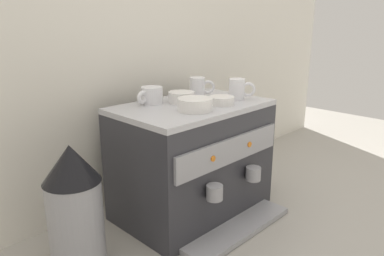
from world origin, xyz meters
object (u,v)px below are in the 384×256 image
Objects in this scene: ceramic_bowl_1 at (182,97)px; ceramic_bowl_2 at (222,101)px; ceramic_cup_1 at (198,87)px; milk_pitcher at (247,168)px; espresso_machine at (193,160)px; ceramic_cup_2 at (151,95)px; ceramic_bowl_0 at (195,105)px; ceramic_cup_0 at (238,89)px; coffee_grinder at (75,207)px.

ceramic_bowl_1 is 1.07× the size of ceramic_bowl_2.
ceramic_cup_1 reaches higher than milk_pitcher.
espresso_machine is 4.94× the size of ceramic_cup_2.
ceramic_bowl_0 is at bearing -79.48° from ceramic_cup_2.
ceramic_cup_1 is at bearing 75.28° from ceramic_bowl_2.
ceramic_cup_0 is 0.73m from coffee_grinder.
espresso_machine is 4.82× the size of milk_pitcher.
ceramic_cup_0 is 0.47m from milk_pitcher.
ceramic_cup_1 is at bearing 6.81° from coffee_grinder.
ceramic_cup_0 reaches higher than coffee_grinder.
ceramic_bowl_1 reaches higher than ceramic_bowl_2.
coffee_grinder is (-0.39, -0.11, -0.27)m from ceramic_cup_2.
ceramic_cup_2 is at bearing 100.52° from ceramic_bowl_0.
milk_pitcher is (0.39, -0.03, -0.39)m from ceramic_bowl_1.
espresso_machine reaches higher than coffee_grinder.
ceramic_bowl_1 reaches higher than coffee_grinder.
ceramic_cup_1 is 0.96× the size of ceramic_bowl_2.
ceramic_bowl_2 is (0.17, -0.20, -0.02)m from ceramic_cup_2.
coffee_grinder is (-0.68, 0.07, -0.27)m from ceramic_cup_0.
coffee_grinder reaches higher than milk_pitcher.
coffee_grinder is 0.89m from milk_pitcher.
espresso_machine reaches higher than milk_pitcher.
ceramic_bowl_0 reaches higher than ceramic_bowl_1.
ceramic_cup_2 reaches higher than milk_pitcher.
ceramic_cup_1 is 0.23m from ceramic_bowl_0.
ceramic_cup_2 is at bearing 168.74° from milk_pitcher.
espresso_machine is at bearing 159.98° from ceramic_cup_0.
milk_pitcher is at bearing 11.81° from ceramic_bowl_0.
ceramic_cup_1 is 0.50m from milk_pitcher.
ceramic_bowl_1 is at bearing 148.15° from ceramic_cup_0.
ceramic_bowl_1 is at bearing 5.42° from coffee_grinder.
espresso_machine is at bearing -177.05° from milk_pitcher.
espresso_machine is at bearing -144.84° from ceramic_cup_1.
espresso_machine is 0.49m from coffee_grinder.
ceramic_cup_2 is at bearing 169.60° from ceramic_cup_1.
ceramic_cup_0 is 0.34m from ceramic_cup_2.
coffee_grinder is (-0.60, -0.07, -0.27)m from ceramic_cup_1.
milk_pitcher is (0.27, -0.06, -0.41)m from ceramic_cup_1.
ceramic_cup_1 reaches higher than ceramic_cup_2.
ceramic_bowl_2 is at bearing -59.61° from ceramic_bowl_1.
milk_pitcher is (0.20, 0.09, -0.42)m from ceramic_cup_0.
ceramic_cup_0 is 0.99× the size of ceramic_bowl_2.
coffee_grinder is at bearing 173.95° from ceramic_cup_0.
ceramic_cup_2 is 0.64m from milk_pitcher.
ceramic_cup_1 is at bearing 40.83° from ceramic_bowl_0.
ceramic_cup_1 is 0.17m from ceramic_bowl_2.
milk_pitcher is (0.88, 0.01, -0.14)m from coffee_grinder.
ceramic_cup_2 is 0.49m from coffee_grinder.
milk_pitcher is at bearing -11.92° from ceramic_cup_1.
ceramic_bowl_0 is at bearing -131.42° from espresso_machine.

